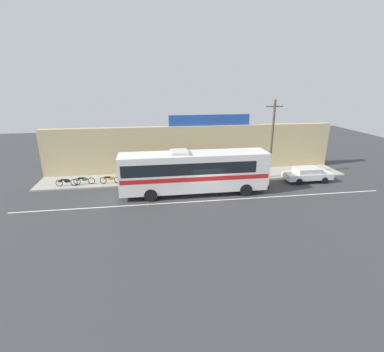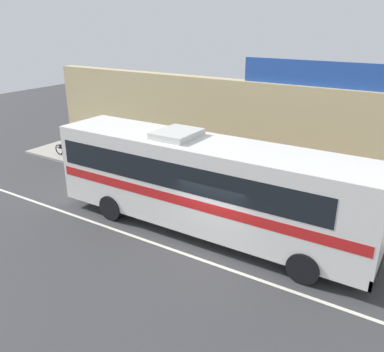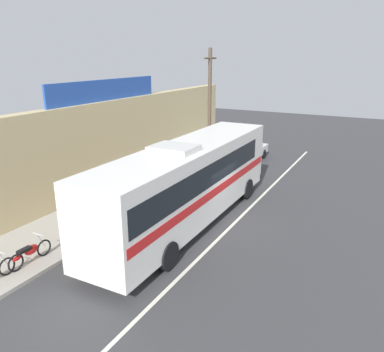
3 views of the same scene
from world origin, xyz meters
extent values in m
plane|color=#3A3A3D|center=(0.00, 0.00, 0.00)|extent=(70.00, 70.00, 0.00)
cube|color=#A8A399|center=(0.00, 5.20, 0.07)|extent=(30.00, 3.60, 0.14)
cube|color=tan|center=(0.00, 7.35, 2.40)|extent=(30.00, 0.70, 4.80)
cube|color=#234CAD|center=(1.68, 7.35, 5.35)|extent=(8.40, 0.12, 1.10)
cube|color=silver|center=(0.00, -0.80, 0.00)|extent=(30.00, 0.14, 0.01)
cube|color=white|center=(-0.93, 0.96, 1.99)|extent=(12.29, 2.46, 3.10)
cube|color=black|center=(-1.42, 0.96, 2.54)|extent=(10.82, 2.48, 0.96)
cube|color=red|center=(-0.93, 0.96, 1.69)|extent=(12.05, 2.48, 0.36)
cube|color=black|center=(5.19, 0.96, 2.44)|extent=(0.04, 2.21, 1.40)
cube|color=black|center=(5.18, 0.96, 0.62)|extent=(0.12, 2.46, 0.36)
cube|color=silver|center=(-2.16, 0.96, 3.66)|extent=(1.40, 1.72, 0.24)
cylinder|color=black|center=(3.25, 2.10, 0.52)|extent=(1.04, 0.32, 1.04)
cylinder|color=black|center=(3.25, -0.18, 0.52)|extent=(1.04, 0.32, 1.04)
cylinder|color=black|center=(-4.62, 2.10, 0.52)|extent=(1.04, 0.32, 1.04)
cylinder|color=black|center=(-4.62, -0.18, 0.52)|extent=(1.04, 0.32, 1.04)
cube|color=silver|center=(10.24, 2.38, 0.61)|extent=(4.41, 1.74, 0.56)
cube|color=silver|center=(10.14, 2.38, 1.13)|extent=(2.29, 1.57, 0.48)
cube|color=black|center=(10.99, 2.38, 1.09)|extent=(0.21, 1.46, 0.34)
cylinder|color=black|center=(11.52, 3.20, 0.31)|extent=(0.62, 0.20, 0.62)
cylinder|color=black|center=(11.52, 1.56, 0.31)|extent=(0.62, 0.20, 0.62)
cylinder|color=black|center=(8.96, 3.20, 0.31)|extent=(0.62, 0.20, 0.62)
cylinder|color=black|center=(8.96, 1.56, 0.31)|extent=(0.62, 0.20, 0.62)
cylinder|color=brown|center=(6.94, 3.75, 3.84)|extent=(0.22, 0.22, 7.41)
cylinder|color=brown|center=(6.94, 3.75, 6.95)|extent=(1.60, 0.10, 0.10)
torus|color=black|center=(-7.61, 4.22, 0.45)|extent=(0.62, 0.06, 0.62)
cylinder|color=silver|center=(-7.69, 4.22, 0.75)|extent=(0.34, 0.04, 0.65)
torus|color=black|center=(-6.12, 4.15, 0.45)|extent=(0.62, 0.06, 0.62)
torus|color=black|center=(-7.32, 4.15, 0.45)|extent=(0.62, 0.06, 0.62)
cylinder|color=silver|center=(-6.20, 4.15, 0.75)|extent=(0.34, 0.04, 0.65)
cylinder|color=silver|center=(-6.30, 4.15, 1.07)|extent=(0.03, 0.56, 0.03)
ellipsoid|color=red|center=(-6.66, 4.15, 0.63)|extent=(0.56, 0.22, 0.34)
cube|color=black|center=(-6.93, 4.15, 0.75)|extent=(0.52, 0.20, 0.10)
ellipsoid|color=red|center=(-7.26, 4.15, 0.59)|extent=(0.36, 0.14, 0.16)
cylinder|color=brown|center=(5.25, 5.58, 0.56)|extent=(0.13, 0.13, 0.83)
cylinder|color=brown|center=(5.25, 5.40, 0.56)|extent=(0.13, 0.13, 0.83)
cylinder|color=#23519E|center=(5.25, 5.49, 1.28)|extent=(0.30, 0.30, 0.62)
sphere|color=#A37556|center=(5.25, 5.49, 1.74)|extent=(0.23, 0.23, 0.23)
cylinder|color=#23519E|center=(5.25, 5.69, 1.31)|extent=(0.08, 0.08, 0.57)
cylinder|color=#23519E|center=(5.25, 5.29, 1.31)|extent=(0.08, 0.08, 0.57)
camera|label=1|loc=(-4.49, -21.41, 9.13)|focal=26.62mm
camera|label=2|loc=(6.01, -10.87, 7.60)|focal=37.98mm
camera|label=3|loc=(-14.68, -6.45, 7.13)|focal=36.02mm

